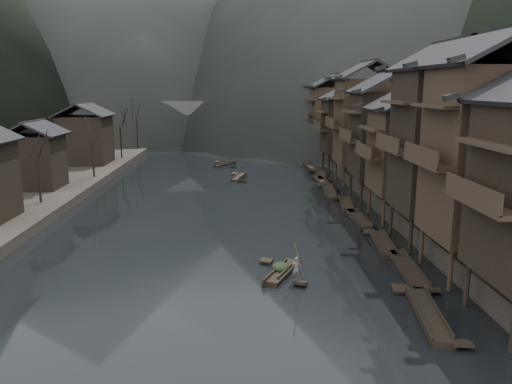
{
  "coord_description": "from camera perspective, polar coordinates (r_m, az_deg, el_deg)",
  "views": [
    {
      "loc": [
        1.76,
        -30.87,
        11.95
      ],
      "look_at": [
        3.24,
        13.55,
        2.5
      ],
      "focal_mm": 35.0,
      "sensor_mm": 36.0,
      "label": 1
    }
  ],
  "objects": [
    {
      "name": "midriver_boats",
      "position": [
        76.61,
        -1.93,
        3.17
      ],
      "size": [
        7.72,
        26.97,
        0.44
      ],
      "color": "black",
      "rests_on": "water"
    },
    {
      "name": "bamboo_pole",
      "position": [
        30.25,
        5.11,
        -4.0
      ],
      "size": [
        0.99,
        2.49,
        3.29
      ],
      "primitive_type": "cylinder",
      "rotation": [
        0.67,
        0.0,
        -0.36
      ],
      "color": "#8C7A51",
      "rests_on": "boatman"
    },
    {
      "name": "stone_bridge",
      "position": [
        103.12,
        -2.9,
        8.18
      ],
      "size": [
        40.0,
        6.0,
        9.0
      ],
      "color": "#4C4C4F",
      "rests_on": "ground"
    },
    {
      "name": "stilt_houses",
      "position": [
        52.06,
        15.61,
        8.13
      ],
      "size": [
        9.0,
        67.6,
        15.51
      ],
      "color": "black",
      "rests_on": "ground"
    },
    {
      "name": "moored_sampans",
      "position": [
        54.59,
        9.32,
        -0.58
      ],
      "size": [
        3.06,
        62.56,
        0.47
      ],
      "color": "black",
      "rests_on": "water"
    },
    {
      "name": "cargo_heap",
      "position": [
        32.71,
        2.83,
        -8.01
      ],
      "size": [
        1.09,
        1.42,
        0.65
      ],
      "primitive_type": "ellipsoid",
      "color": "black",
      "rests_on": "hero_sampan"
    },
    {
      "name": "bare_trees",
      "position": [
        56.65,
        -21.35,
        5.8
      ],
      "size": [
        3.91,
        72.94,
        7.82
      ],
      "color": "black",
      "rests_on": "left_bank"
    },
    {
      "name": "left_houses",
      "position": [
        55.99,
        -25.39,
        4.4
      ],
      "size": [
        8.1,
        53.2,
        8.73
      ],
      "color": "black",
      "rests_on": "left_bank"
    },
    {
      "name": "right_bank",
      "position": [
        79.06,
        23.02,
        3.01
      ],
      "size": [
        40.0,
        200.0,
        1.8
      ],
      "primitive_type": "cube",
      "color": "#2D2823",
      "rests_on": "ground"
    },
    {
      "name": "water",
      "position": [
        33.15,
        -4.88,
        -9.17
      ],
      "size": [
        300.0,
        300.0,
        0.0
      ],
      "primitive_type": "plane",
      "color": "black",
      "rests_on": "ground"
    },
    {
      "name": "hero_sampan",
      "position": [
        32.72,
        3.02,
        -9.05
      ],
      "size": [
        2.86,
        4.83,
        0.43
      ],
      "color": "black",
      "rests_on": "water"
    },
    {
      "name": "boatman",
      "position": [
        30.98,
        4.65,
        -8.32
      ],
      "size": [
        0.58,
        0.4,
        1.55
      ],
      "primitive_type": "imported",
      "rotation": [
        0.0,
        0.0,
        3.1
      ],
      "color": "slate",
      "rests_on": "hero_sampan"
    }
  ]
}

